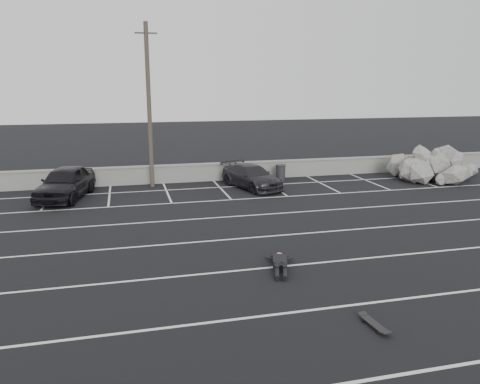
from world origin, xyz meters
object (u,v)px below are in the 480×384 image
object	(u,v)px
person	(280,258)
skateboard	(374,324)
riprap_pile	(431,169)
utility_pole	(149,106)
trash_bin	(281,173)
car_left	(65,183)
car_right	(252,177)

from	to	relation	value
person	skateboard	xyz separation A→B (m)	(0.93, -4.27, -0.16)
person	riprap_pile	bearing A→B (deg)	55.97
utility_pole	riprap_pile	world-z (taller)	utility_pole
person	trash_bin	bearing A→B (deg)	87.82
car_left	utility_pole	distance (m)	6.07
car_right	person	xyz separation A→B (m)	(-2.18, -11.35, -0.40)
utility_pole	riprap_pile	xyz separation A→B (m)	(16.51, -2.22, -3.87)
car_left	car_right	size ratio (longest dim) A/B	1.09
utility_pole	skateboard	distance (m)	18.40
car_right	utility_pole	distance (m)	6.86
trash_bin	skateboard	distance (m)	17.47
car_right	skateboard	xyz separation A→B (m)	(-1.25, -15.62, -0.56)
riprap_pile	person	distance (m)	17.19
car_left	utility_pole	xyz separation A→B (m)	(4.44, 1.86, 3.70)
riprap_pile	car_left	bearing A→B (deg)	179.03
car_right	utility_pole	bearing A→B (deg)	143.72
car_right	person	world-z (taller)	car_right
car_right	riprap_pile	size ratio (longest dim) A/B	0.71
car_left	person	xyz separation A→B (m)	(7.65, -11.23, -0.58)
riprap_pile	utility_pole	bearing A→B (deg)	172.35
utility_pole	skateboard	xyz separation A→B (m)	(4.13, -17.37, -4.43)
car_left	riprap_pile	world-z (taller)	car_left
car_right	trash_bin	size ratio (longest dim) A/B	4.58
car_left	skateboard	distance (m)	17.74
car_left	skateboard	xyz separation A→B (m)	(8.58, -15.51, -0.74)
car_left	utility_pole	bearing A→B (deg)	36.92
person	car_left	bearing A→B (deg)	140.97
riprap_pile	skateboard	world-z (taller)	riprap_pile
car_right	utility_pole	size ratio (longest dim) A/B	0.50
car_right	skateboard	bearing A→B (deg)	-112.92
car_left	skateboard	size ratio (longest dim) A/B	5.30
car_left	riprap_pile	size ratio (longest dim) A/B	0.77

